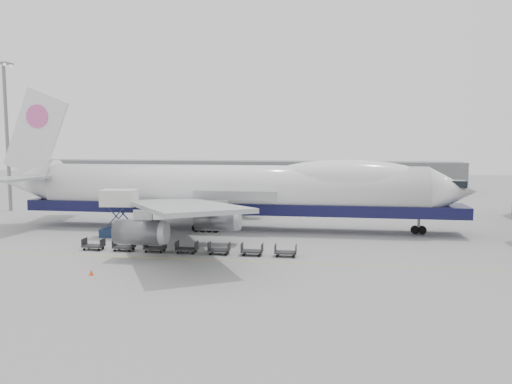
# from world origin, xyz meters

# --- Properties ---
(ground) EXTENTS (260.00, 260.00, 0.00)m
(ground) POSITION_xyz_m (0.00, 0.00, 0.00)
(ground) COLOR gray
(ground) RESTS_ON ground
(apron_line) EXTENTS (60.00, 0.15, 0.01)m
(apron_line) POSITION_xyz_m (0.00, -6.00, 0.01)
(apron_line) COLOR gold
(apron_line) RESTS_ON ground
(hangar) EXTENTS (110.00, 8.00, 7.00)m
(hangar) POSITION_xyz_m (-10.00, 70.00, 3.50)
(hangar) COLOR slate
(hangar) RESTS_ON ground
(floodlight_mast) EXTENTS (2.40, 2.40, 25.43)m
(floodlight_mast) POSITION_xyz_m (-42.00, 24.00, 14.27)
(floodlight_mast) COLOR slate
(floodlight_mast) RESTS_ON ground
(airliner) EXTENTS (67.00, 55.30, 19.98)m
(airliner) POSITION_xyz_m (0.64, 12.00, 5.62)
(airliner) COLOR white
(airliner) RESTS_ON ground
(catering_truck) EXTENTS (4.98, 3.68, 6.05)m
(catering_truck) POSITION_xyz_m (-13.16, 4.52, 3.43)
(catering_truck) COLOR #172545
(catering_truck) RESTS_ON ground
(traffic_cone) EXTENTS (0.39, 0.39, 0.58)m
(traffic_cone) POSITION_xyz_m (-8.12, -13.31, 0.27)
(traffic_cone) COLOR #FF440D
(traffic_cone) RESTS_ON ground
(dolly_0) EXTENTS (2.30, 1.35, 1.30)m
(dolly_0) POSITION_xyz_m (-12.86, -3.34, 0.53)
(dolly_0) COLOR #2D2D30
(dolly_0) RESTS_ON ground
(dolly_1) EXTENTS (2.30, 1.35, 1.30)m
(dolly_1) POSITION_xyz_m (-9.24, -3.34, 0.53)
(dolly_1) COLOR #2D2D30
(dolly_1) RESTS_ON ground
(dolly_2) EXTENTS (2.30, 1.35, 1.30)m
(dolly_2) POSITION_xyz_m (-5.62, -3.34, 0.53)
(dolly_2) COLOR #2D2D30
(dolly_2) RESTS_ON ground
(dolly_3) EXTENTS (2.30, 1.35, 1.30)m
(dolly_3) POSITION_xyz_m (-2.01, -3.34, 0.53)
(dolly_3) COLOR #2D2D30
(dolly_3) RESTS_ON ground
(dolly_4) EXTENTS (2.30, 1.35, 1.30)m
(dolly_4) POSITION_xyz_m (1.61, -3.34, 0.53)
(dolly_4) COLOR #2D2D30
(dolly_4) RESTS_ON ground
(dolly_5) EXTENTS (2.30, 1.35, 1.30)m
(dolly_5) POSITION_xyz_m (5.23, -3.34, 0.53)
(dolly_5) COLOR #2D2D30
(dolly_5) RESTS_ON ground
(dolly_6) EXTENTS (2.30, 1.35, 1.30)m
(dolly_6) POSITION_xyz_m (8.85, -3.34, 0.53)
(dolly_6) COLOR #2D2D30
(dolly_6) RESTS_ON ground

